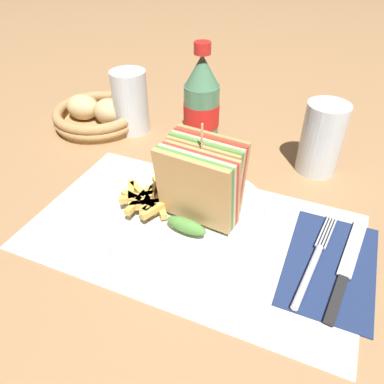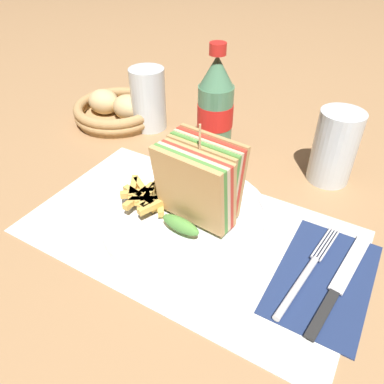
# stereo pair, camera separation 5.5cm
# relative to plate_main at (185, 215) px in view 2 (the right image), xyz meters

# --- Properties ---
(ground_plane) EXTENTS (4.00, 4.00, 0.00)m
(ground_plane) POSITION_rel_plate_main_xyz_m (0.00, 0.03, -0.01)
(ground_plane) COLOR #9E754C
(placemat) EXTENTS (0.47, 0.27, 0.00)m
(placemat) POSITION_rel_plate_main_xyz_m (0.02, -0.02, -0.01)
(placemat) COLOR silver
(placemat) RESTS_ON ground_plane
(plate_main) EXTENTS (0.25, 0.25, 0.02)m
(plate_main) POSITION_rel_plate_main_xyz_m (0.00, 0.00, 0.00)
(plate_main) COLOR white
(plate_main) RESTS_ON ground_plane
(club_sandwich) EXTENTS (0.12, 0.10, 0.14)m
(club_sandwich) POSITION_rel_plate_main_xyz_m (0.02, 0.00, 0.06)
(club_sandwich) COLOR tan
(club_sandwich) RESTS_ON plate_main
(fries_pile) EXTENTS (0.10, 0.10, 0.02)m
(fries_pile) POSITION_rel_plate_main_xyz_m (-0.06, -0.01, 0.02)
(fries_pile) COLOR gold
(fries_pile) RESTS_ON plate_main
(napkin) EXTENTS (0.11, 0.19, 0.00)m
(napkin) POSITION_rel_plate_main_xyz_m (0.21, -0.01, -0.01)
(napkin) COLOR navy
(napkin) RESTS_ON ground_plane
(fork) EXTENTS (0.03, 0.19, 0.01)m
(fork) POSITION_rel_plate_main_xyz_m (0.19, -0.02, -0.00)
(fork) COLOR silver
(fork) RESTS_ON napkin
(knife) EXTENTS (0.04, 0.19, 0.00)m
(knife) POSITION_rel_plate_main_xyz_m (0.23, -0.01, -0.00)
(knife) COLOR black
(knife) RESTS_ON napkin
(coke_bottle_near) EXTENTS (0.07, 0.07, 0.20)m
(coke_bottle_near) POSITION_rel_plate_main_xyz_m (-0.06, 0.21, 0.07)
(coke_bottle_near) COLOR #4C7F5B
(coke_bottle_near) RESTS_ON ground_plane
(glass_near) EXTENTS (0.07, 0.07, 0.12)m
(glass_near) POSITION_rel_plate_main_xyz_m (0.16, 0.22, 0.04)
(glass_near) COLOR silver
(glass_near) RESTS_ON ground_plane
(glass_far) EXTENTS (0.07, 0.07, 0.12)m
(glass_far) POSITION_rel_plate_main_xyz_m (-0.22, 0.22, 0.04)
(glass_far) COLOR silver
(glass_far) RESTS_ON ground_plane
(bread_basket) EXTENTS (0.18, 0.18, 0.06)m
(bread_basket) POSITION_rel_plate_main_xyz_m (-0.29, 0.20, 0.01)
(bread_basket) COLOR #AD8451
(bread_basket) RESTS_ON ground_plane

